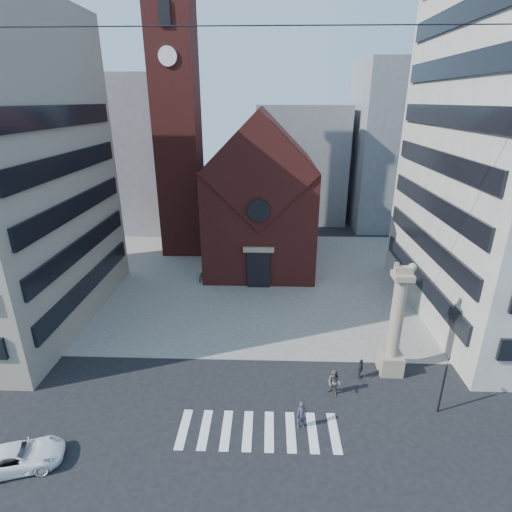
{
  "coord_description": "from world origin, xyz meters",
  "views": [
    {
      "loc": [
        1.03,
        -21.57,
        18.63
      ],
      "look_at": [
        0.03,
        8.0,
        7.05
      ],
      "focal_mm": 28.0,
      "sensor_mm": 36.0,
      "label": 1
    }
  ],
  "objects_px": {
    "white_car": "(18,457)",
    "pedestrian_2": "(360,369)",
    "lion_column": "(395,331)",
    "pedestrian_0": "(302,415)",
    "scooter_0": "(201,276)",
    "pedestrian_1": "(334,383)",
    "traffic_light": "(444,382)"
  },
  "relations": [
    {
      "from": "traffic_light",
      "to": "pedestrian_0",
      "type": "xyz_separation_m",
      "value": [
        -8.85,
        -1.62,
        -1.37
      ]
    },
    {
      "from": "pedestrian_2",
      "to": "scooter_0",
      "type": "relative_size",
      "value": 0.88
    },
    {
      "from": "lion_column",
      "to": "pedestrian_1",
      "type": "relative_size",
      "value": 4.48
    },
    {
      "from": "white_car",
      "to": "traffic_light",
      "type": "bearing_deg",
      "value": -94.72
    },
    {
      "from": "traffic_light",
      "to": "scooter_0",
      "type": "xyz_separation_m",
      "value": [
        -18.4,
        19.41,
        -1.78
      ]
    },
    {
      "from": "pedestrian_1",
      "to": "pedestrian_2",
      "type": "height_order",
      "value": "pedestrian_1"
    },
    {
      "from": "scooter_0",
      "to": "pedestrian_2",
      "type": "bearing_deg",
      "value": -47.63
    },
    {
      "from": "pedestrian_1",
      "to": "pedestrian_2",
      "type": "xyz_separation_m",
      "value": [
        2.15,
        1.82,
        -0.2
      ]
    },
    {
      "from": "white_car",
      "to": "scooter_0",
      "type": "relative_size",
      "value": 2.65
    },
    {
      "from": "pedestrian_0",
      "to": "pedestrian_2",
      "type": "xyz_separation_m",
      "value": [
        4.53,
        4.82,
        -0.15
      ]
    },
    {
      "from": "traffic_light",
      "to": "pedestrian_2",
      "type": "xyz_separation_m",
      "value": [
        -4.32,
        3.2,
        -1.51
      ]
    },
    {
      "from": "traffic_light",
      "to": "pedestrian_1",
      "type": "distance_m",
      "value": 6.74
    },
    {
      "from": "lion_column",
      "to": "traffic_light",
      "type": "bearing_deg",
      "value": -63.54
    },
    {
      "from": "white_car",
      "to": "pedestrian_2",
      "type": "height_order",
      "value": "pedestrian_2"
    },
    {
      "from": "pedestrian_0",
      "to": "scooter_0",
      "type": "xyz_separation_m",
      "value": [
        -9.55,
        21.03,
        -0.41
      ]
    },
    {
      "from": "white_car",
      "to": "pedestrian_0",
      "type": "relative_size",
      "value": 2.52
    },
    {
      "from": "lion_column",
      "to": "pedestrian_0",
      "type": "relative_size",
      "value": 4.71
    },
    {
      "from": "white_car",
      "to": "scooter_0",
      "type": "height_order",
      "value": "white_car"
    },
    {
      "from": "lion_column",
      "to": "white_car",
      "type": "xyz_separation_m",
      "value": [
        -22.39,
        -8.9,
        -2.81
      ]
    },
    {
      "from": "white_car",
      "to": "pedestrian_2",
      "type": "relative_size",
      "value": 3.0
    },
    {
      "from": "pedestrian_2",
      "to": "traffic_light",
      "type": "bearing_deg",
      "value": -104.69
    },
    {
      "from": "lion_column",
      "to": "scooter_0",
      "type": "xyz_separation_m",
      "value": [
        -16.41,
        15.41,
        -2.95
      ]
    },
    {
      "from": "pedestrian_2",
      "to": "scooter_0",
      "type": "height_order",
      "value": "pedestrian_2"
    },
    {
      "from": "pedestrian_0",
      "to": "traffic_light",
      "type": "bearing_deg",
      "value": -5.22
    },
    {
      "from": "traffic_light",
      "to": "pedestrian_0",
      "type": "distance_m",
      "value": 9.1
    },
    {
      "from": "pedestrian_2",
      "to": "pedestrian_0",
      "type": "bearing_deg",
      "value": 158.58
    },
    {
      "from": "white_car",
      "to": "pedestrian_0",
      "type": "height_order",
      "value": "pedestrian_0"
    },
    {
      "from": "pedestrian_1",
      "to": "pedestrian_2",
      "type": "distance_m",
      "value": 2.82
    },
    {
      "from": "traffic_light",
      "to": "pedestrian_2",
      "type": "distance_m",
      "value": 5.58
    },
    {
      "from": "white_car",
      "to": "pedestrian_1",
      "type": "xyz_separation_m",
      "value": [
        17.92,
        6.28,
        0.32
      ]
    },
    {
      "from": "traffic_light",
      "to": "lion_column",
      "type": "bearing_deg",
      "value": 116.46
    },
    {
      "from": "pedestrian_2",
      "to": "white_car",
      "type": "bearing_deg",
      "value": 133.8
    }
  ]
}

